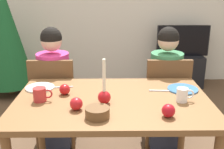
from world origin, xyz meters
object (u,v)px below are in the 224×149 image
chair_left (55,97)px  bowl_walnuts (97,112)px  chair_right (165,96)px  plate_left (40,88)px  person_left_child (55,90)px  apple_by_right_mug (168,111)px  candle_centerpiece (104,95)px  apple_by_left_plate (76,104)px  tv_stand (181,70)px  plate_right (183,89)px  mug_right (183,95)px  mug_left (40,94)px  apple_near_candle (65,89)px  tv (183,41)px  dining_table (112,110)px  christmas_tree (5,33)px  person_right_child (165,90)px

chair_left → bowl_walnuts: bearing=-63.4°
chair_right → plate_left: size_ratio=4.01×
chair_left → chair_right: same height
person_left_child → apple_by_right_mug: 1.30m
chair_right → candle_centerpiece: candle_centerpiece is taller
plate_left → apple_by_left_plate: (0.33, -0.40, 0.04)m
tv_stand → plate_right: bearing=-104.5°
mug_right → mug_left: bearing=178.9°
apple_near_candle → tv: bearing=56.6°
apple_by_right_mug → dining_table: bearing=140.8°
apple_by_left_plate → dining_table: bearing=35.8°
candle_centerpiece → chair_right: bearing=49.9°
plate_left → mug_right: 1.10m
mug_left → chair_right: bearing=31.7°
tv_stand → christmas_tree: size_ratio=0.37×
person_left_child → plate_right: (1.09, -0.46, 0.19)m
chair_right → apple_by_right_mug: (-0.17, -0.89, 0.28)m
dining_table → candle_centerpiece: (-0.06, -0.07, 0.15)m
person_left_child → plate_right: person_left_child is taller
apple_near_candle → chair_left: bearing=110.1°
chair_left → mug_right: 1.25m
person_left_child → apple_by_left_plate: (0.30, -0.81, 0.22)m
chair_left → person_right_child: (1.06, 0.03, 0.06)m
christmas_tree → plate_left: christmas_tree is taller
mug_left → person_left_child: bearing=92.9°
bowl_walnuts → apple_by_left_plate: apple_by_left_plate is taller
tv → mug_left: (-1.61, -2.33, 0.09)m
candle_centerpiece → apple_near_candle: candle_centerpiece is taller
mug_right → dining_table: bearing=174.8°
plate_right → apple_near_candle: apple_near_candle is taller
apple_near_candle → person_right_child: bearing=32.2°
plate_right → mug_left: bearing=-169.2°
plate_left → chair_right: bearing=19.5°
chair_left → mug_right: bearing=-32.3°
christmas_tree → plate_left: (0.88, -1.76, -0.13)m
chair_left → bowl_walnuts: 1.03m
chair_right → tv_stand: bearing=70.9°
person_right_child → bowl_walnuts: bearing=-123.6°
apple_by_right_mug → tv_stand: bearing=73.6°
person_left_child → candle_centerpiece: 0.90m
person_right_child → plate_right: (0.04, -0.46, 0.19)m
person_right_child → candle_centerpiece: (-0.57, -0.71, 0.25)m
tv_stand → mug_right: 2.49m
dining_table → apple_by_right_mug: (0.34, -0.28, 0.13)m
candle_centerpiece → apple_by_right_mug: candle_centerpiece is taller
tv_stand → mug_right: size_ratio=5.14×
candle_centerpiece → apple_by_right_mug: size_ratio=3.75×
tv → plate_left: size_ratio=3.52×
plate_left → apple_by_right_mug: (0.91, -0.50, 0.04)m
chair_left → apple_by_right_mug: chair_left is taller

